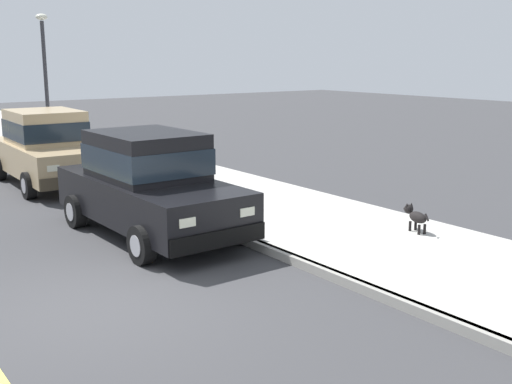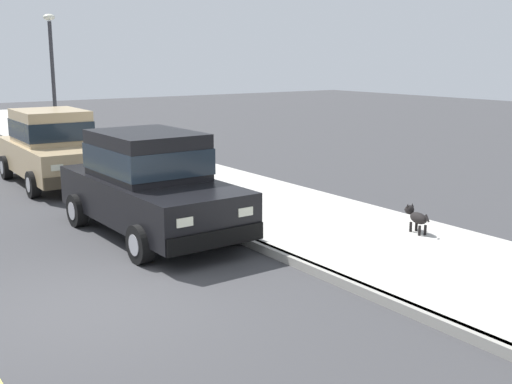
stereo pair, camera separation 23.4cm
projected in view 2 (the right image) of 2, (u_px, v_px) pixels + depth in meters
name	position (u px, v px, depth m)	size (l,w,h in m)	color
ground_plane	(94.00, 303.00, 8.46)	(80.00, 80.00, 0.00)	#38383A
curb	(283.00, 256.00, 10.24)	(0.16, 64.00, 0.14)	gray
sidewalk	(363.00, 238.00, 11.24)	(3.60, 64.00, 0.14)	#B7B5AD
car_black_sedan	(149.00, 183.00, 11.55)	(2.09, 4.63, 1.92)	black
car_tan_sedan	(52.00, 146.00, 16.24)	(2.12, 4.64, 1.92)	tan
dog_black	(416.00, 217.00, 11.32)	(0.31, 0.74, 0.49)	black
street_lamp	(52.00, 68.00, 19.92)	(0.36, 0.36, 4.42)	#2D2D33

